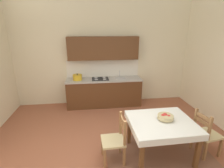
{
  "coord_description": "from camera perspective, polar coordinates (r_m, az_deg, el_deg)",
  "views": [
    {
      "loc": [
        -0.44,
        -2.67,
        2.42
      ],
      "look_at": [
        0.06,
        1.15,
        1.17
      ],
      "focal_mm": 27.49,
      "sensor_mm": 36.0,
      "label": 1
    }
  ],
  "objects": [
    {
      "name": "ground_plane",
      "position": [
        3.67,
        1.58,
        -24.42
      ],
      "size": [
        6.19,
        6.31,
        0.1
      ],
      "primitive_type": "cube",
      "color": "#99563D"
    },
    {
      "name": "wall_back",
      "position": [
        5.62,
        -2.94,
        13.49
      ],
      "size": [
        6.19,
        0.12,
        3.97
      ],
      "primitive_type": "cube",
      "color": "beige",
      "rests_on": "ground_plane"
    },
    {
      "name": "area_rug",
      "position": [
        3.8,
        15.78,
        -22.36
      ],
      "size": [
        2.1,
        1.6,
        0.01
      ],
      "primitive_type": "cube",
      "color": "brown",
      "rests_on": "ground_plane"
    },
    {
      "name": "kitchen_cabinetry",
      "position": [
        5.5,
        -2.78,
        1.39
      ],
      "size": [
        2.38,
        0.63,
        2.2
      ],
      "color": "#56331C",
      "rests_on": "ground_plane"
    },
    {
      "name": "dining_table",
      "position": [
        3.51,
        16.01,
        -13.56
      ],
      "size": [
        1.23,
        1.08,
        0.75
      ],
      "color": "brown",
      "rests_on": "ground_plane"
    },
    {
      "name": "dining_chair_tv_side",
      "position": [
        3.36,
        1.03,
        -18.14
      ],
      "size": [
        0.43,
        0.43,
        0.93
      ],
      "color": "#D1BC89",
      "rests_on": "ground_plane"
    },
    {
      "name": "dining_chair_window_side",
      "position": [
        3.98,
        28.74,
        -14.36
      ],
      "size": [
        0.48,
        0.48,
        0.93
      ],
      "color": "#D1BC89",
      "rests_on": "ground_plane"
    },
    {
      "name": "fruit_bowl",
      "position": [
        3.49,
        17.34,
        -10.38
      ],
      "size": [
        0.3,
        0.3,
        0.12
      ],
      "color": "tan",
      "rests_on": "dining_table"
    }
  ]
}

